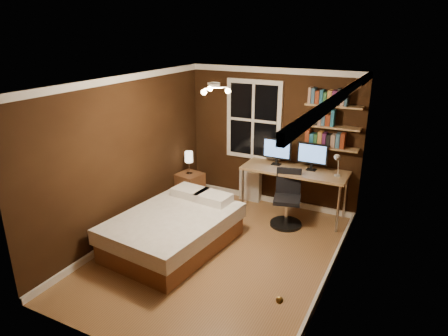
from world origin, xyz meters
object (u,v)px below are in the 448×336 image
at_px(radiator, 250,185).
at_px(office_chair, 287,205).
at_px(nightstand, 190,187).
at_px(bedside_lamp, 189,163).
at_px(monitor_right, 312,157).
at_px(monitor_left, 277,152).
at_px(bed, 174,230).
at_px(desk, 295,173).
at_px(desk_lamp, 337,165).

distance_m(radiator, office_chair, 1.14).
bearing_deg(nightstand, bedside_lamp, 0.00).
bearing_deg(monitor_right, radiator, 172.50).
height_order(bedside_lamp, monitor_left, monitor_left).
bearing_deg(monitor_right, monitor_left, 180.00).
bearing_deg(bed, desk, 61.95).
bearing_deg(bed, nightstand, 119.54).
xyz_separation_m(desk, monitor_right, (0.26, 0.09, 0.30)).
height_order(radiator, monitor_right, monitor_right).
distance_m(bedside_lamp, monitor_left, 1.65).
bearing_deg(monitor_right, bedside_lamp, -169.90).
distance_m(bed, desk, 2.30).
distance_m(bedside_lamp, office_chair, 2.00).
height_order(monitor_left, office_chair, monitor_left).
xyz_separation_m(bed, desk_lamp, (1.97, 1.78, 0.79)).
xyz_separation_m(nightstand, office_chair, (1.96, -0.10, 0.09)).
relative_size(monitor_right, office_chair, 0.54).
bearing_deg(monitor_left, monitor_right, 0.00).
distance_m(nightstand, office_chair, 1.96).
bearing_deg(radiator, monitor_left, -15.75).
distance_m(bed, monitor_right, 2.60).
xyz_separation_m(desk, office_chair, (0.02, -0.41, -0.43)).
xyz_separation_m(radiator, monitor_left, (0.55, -0.15, 0.78)).
bearing_deg(nightstand, monitor_left, 24.41).
distance_m(monitor_left, desk_lamp, 1.10).
xyz_separation_m(nightstand, radiator, (1.02, 0.55, 0.03)).
relative_size(radiator, desk_lamp, 1.39).
xyz_separation_m(monitor_right, desk_lamp, (0.46, -0.18, -0.02)).
distance_m(bed, monitor_left, 2.29).
relative_size(bed, desk_lamp, 4.70).
height_order(bedside_lamp, desk_lamp, desk_lamp).
distance_m(radiator, monitor_left, 0.97).
height_order(radiator, desk, desk).
bearing_deg(desk, monitor_left, 166.28).
relative_size(bedside_lamp, monitor_right, 0.85).
height_order(nightstand, desk, desk).
relative_size(nightstand, monitor_right, 1.06).
height_order(bedside_lamp, radiator, bedside_lamp).
xyz_separation_m(bed, office_chair, (1.27, 1.46, 0.08)).
distance_m(desk, office_chair, 0.59).
distance_m(bed, nightstand, 1.71).
xyz_separation_m(bed, desk, (1.25, 1.86, 0.51)).
distance_m(bedside_lamp, radiator, 1.24).
height_order(bed, monitor_left, monitor_left).
bearing_deg(office_chair, monitor_left, 113.66).
relative_size(desk, monitor_right, 3.48).
xyz_separation_m(bedside_lamp, monitor_right, (2.20, 0.39, 0.33)).
bearing_deg(nightstand, radiator, 38.59).
height_order(bed, office_chair, office_chair).
relative_size(bed, bedside_lamp, 4.76).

